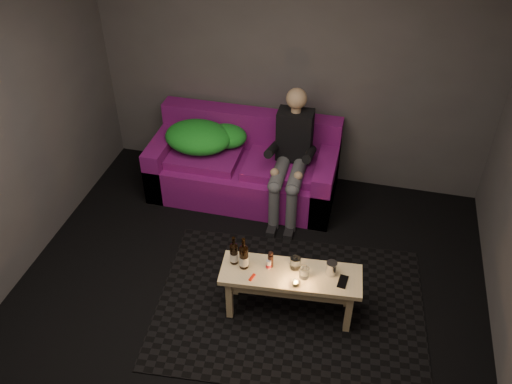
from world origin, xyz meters
TOP-DOWN VIEW (x-y plane):
  - floor at (0.00, 0.00)m, footprint 4.50×4.50m
  - room at (0.00, 0.47)m, footprint 4.50×4.50m
  - rug at (0.38, 0.35)m, footprint 2.35×1.80m
  - sofa at (-0.39, 1.82)m, footprint 1.88×0.85m
  - green_blanket at (-0.82, 1.81)m, footprint 0.83×0.56m
  - person at (0.12, 1.66)m, footprint 0.34×0.78m
  - coffee_table at (0.38, 0.30)m, footprint 1.13×0.45m
  - beer_bottle_a at (-0.08, 0.31)m, footprint 0.07×0.07m
  - beer_bottle_b at (0.01, 0.28)m, footprint 0.07×0.07m
  - salt_shaker at (0.20, 0.31)m, footprint 0.05×0.05m
  - pepper_mill at (0.21, 0.34)m, footprint 0.05×0.05m
  - tumbler_back at (0.40, 0.37)m, footprint 0.10×0.10m
  - tealight at (0.44, 0.19)m, footprint 0.05×0.05m
  - tumbler_front at (0.49, 0.29)m, footprint 0.08×0.08m
  - steel_cup at (0.68, 0.37)m, footprint 0.10×0.10m
  - smartphone at (0.78, 0.31)m, footprint 0.08×0.14m
  - red_lighter at (0.10, 0.18)m, footprint 0.04×0.08m

SIDE VIEW (x-z plane):
  - floor at x=0.00m, z-range 0.00..0.00m
  - rug at x=0.38m, z-range 0.00..0.01m
  - sofa at x=-0.39m, z-range -0.11..0.70m
  - coffee_table at x=0.38m, z-range 0.15..0.60m
  - smartphone at x=0.78m, z-range 0.45..0.46m
  - red_lighter at x=0.10m, z-range 0.45..0.47m
  - tealight at x=0.44m, z-range 0.45..0.49m
  - salt_shaker at x=0.20m, z-range 0.45..0.54m
  - tumbler_front at x=0.49m, z-range 0.45..0.55m
  - tumbler_back at x=0.40m, z-range 0.45..0.55m
  - steel_cup at x=0.68m, z-range 0.45..0.57m
  - pepper_mill at x=0.21m, z-range 0.45..0.57m
  - beer_bottle_a at x=-0.08m, z-range 0.42..0.68m
  - beer_bottle_b at x=0.01m, z-range 0.41..0.71m
  - green_blanket at x=-0.82m, z-range 0.47..0.75m
  - person at x=0.12m, z-range 0.02..1.28m
  - room at x=0.00m, z-range -0.61..3.89m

